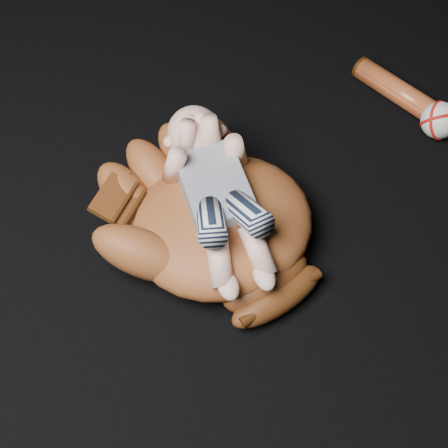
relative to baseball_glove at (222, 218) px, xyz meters
The scene contains 3 objects.
baseball_glove is the anchor object (origin of this frame).
newborn_baby 0.05m from the baseball_glove, 100.32° to the left, with size 0.17×0.36×0.15m, color beige, non-canonical shape.
baseball 0.49m from the baseball_glove, ahead, with size 0.07×0.07×0.07m, color white.
Camera 1 is at (-0.42, -0.65, 0.99)m, focal length 55.00 mm.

